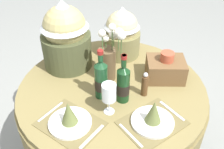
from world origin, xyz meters
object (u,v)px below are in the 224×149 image
at_px(place_setting_left, 70,118).
at_px(gift_tub_back_centre, 122,30).
at_px(wine_glass_left, 109,93).
at_px(wine_bottle_left, 123,84).
at_px(woven_basket_side_right, 166,68).
at_px(dining_table, 112,103).
at_px(wine_bottle_centre, 101,79).
at_px(gift_tub_back_left, 65,33).
at_px(flower_vase, 109,57).
at_px(pepper_mill, 145,85).
at_px(place_setting_right, 153,117).

relative_size(place_setting_left, gift_tub_back_centre, 1.12).
bearing_deg(place_setting_left, wine_glass_left, 25.20).
distance_m(wine_bottle_left, woven_basket_side_right, 0.37).
bearing_deg(dining_table, gift_tub_back_centre, 80.76).
xyz_separation_m(dining_table, wine_bottle_centre, (-0.06, -0.08, 0.27)).
distance_m(wine_bottle_left, gift_tub_back_left, 0.55).
bearing_deg(wine_bottle_left, dining_table, 119.84).
xyz_separation_m(place_setting_left, flower_vase, (0.20, 0.42, 0.12)).
distance_m(wine_bottle_left, wine_bottle_centre, 0.13).
height_order(flower_vase, wine_bottle_centre, flower_vase).
height_order(wine_glass_left, gift_tub_back_left, gift_tub_back_left).
bearing_deg(pepper_mill, wine_glass_left, -144.29).
xyz_separation_m(place_setting_left, place_setting_right, (0.46, 0.01, 0.00)).
height_order(dining_table, place_setting_right, place_setting_right).
distance_m(dining_table, place_setting_right, 0.43).
bearing_deg(dining_table, place_setting_right, -53.30).
bearing_deg(gift_tub_back_centre, place_setting_right, -77.09).
xyz_separation_m(wine_bottle_left, wine_glass_left, (-0.08, -0.10, 0.02)).
bearing_deg(place_setting_left, wine_bottle_centre, 55.63).
height_order(wine_bottle_centre, wine_glass_left, wine_bottle_centre).
bearing_deg(woven_basket_side_right, gift_tub_back_centre, 134.13).
bearing_deg(pepper_mill, dining_table, 161.54).
bearing_deg(pepper_mill, flower_vase, 144.02).
height_order(pepper_mill, gift_tub_back_left, gift_tub_back_left).
relative_size(flower_vase, wine_bottle_left, 1.24).
distance_m(flower_vase, gift_tub_back_left, 0.35).
height_order(place_setting_left, flower_vase, flower_vase).
height_order(place_setting_left, wine_bottle_centre, wine_bottle_centre).
bearing_deg(woven_basket_side_right, place_setting_right, -106.85).
bearing_deg(woven_basket_side_right, wine_bottle_centre, -155.47).
xyz_separation_m(place_setting_right, flower_vase, (-0.25, 0.40, 0.12)).
relative_size(place_setting_left, wine_glass_left, 2.12).
bearing_deg(dining_table, place_setting_left, -125.08).
xyz_separation_m(gift_tub_back_left, gift_tub_back_centre, (0.38, 0.15, -0.06)).
bearing_deg(wine_bottle_centre, gift_tub_back_centre, 75.22).
xyz_separation_m(place_setting_right, pepper_mill, (-0.03, 0.24, 0.03)).
relative_size(wine_bottle_centre, woven_basket_side_right, 1.34).
xyz_separation_m(wine_glass_left, gift_tub_back_left, (-0.30, 0.48, 0.11)).
xyz_separation_m(flower_vase, wine_bottle_left, (0.09, -0.21, -0.04)).
xyz_separation_m(wine_bottle_centre, pepper_mill, (0.26, 0.02, -0.05)).
distance_m(wine_bottle_centre, woven_basket_side_right, 0.46).
bearing_deg(gift_tub_back_left, woven_basket_side_right, -12.60).
bearing_deg(gift_tub_back_centre, wine_bottle_left, -89.83).
bearing_deg(wine_bottle_centre, place_setting_left, -124.37).
bearing_deg(woven_basket_side_right, flower_vase, -178.26).
xyz_separation_m(place_setting_right, gift_tub_back_left, (-0.55, 0.57, 0.21)).
bearing_deg(flower_vase, wine_bottle_left, -67.05).
xyz_separation_m(flower_vase, wine_bottle_centre, (-0.04, -0.18, -0.04)).
xyz_separation_m(flower_vase, gift_tub_back_left, (-0.29, 0.16, 0.09)).
relative_size(dining_table, gift_tub_back_centre, 3.27).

